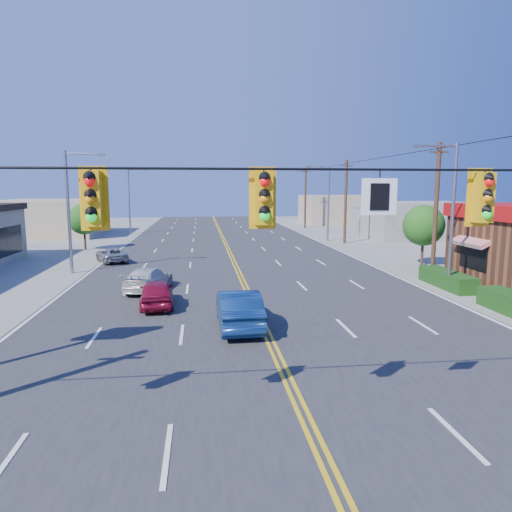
{
  "coord_description": "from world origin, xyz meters",
  "views": [
    {
      "loc": [
        -2.46,
        -9.07,
        5.63
      ],
      "look_at": [
        0.31,
        13.63,
        2.2
      ],
      "focal_mm": 32.0,
      "sensor_mm": 36.0,
      "label": 1
    }
  ],
  "objects": [
    {
      "name": "ground",
      "position": [
        0.0,
        0.0,
        0.0
      ],
      "size": [
        160.0,
        160.0,
        0.0
      ],
      "primitive_type": "plane",
      "color": "gray",
      "rests_on": "ground"
    },
    {
      "name": "road",
      "position": [
        0.0,
        20.0,
        0.03
      ],
      "size": [
        20.0,
        120.0,
        0.06
      ],
      "primitive_type": "cube",
      "color": "#2D2D30",
      "rests_on": "ground"
    },
    {
      "name": "signal_span",
      "position": [
        -0.12,
        0.0,
        4.89
      ],
      "size": [
        24.32,
        0.34,
        9.0
      ],
      "color": "#47301E",
      "rests_on": "ground"
    },
    {
      "name": "streetlight_se",
      "position": [
        10.79,
        14.0,
        4.51
      ],
      "size": [
        2.55,
        0.25,
        8.0
      ],
      "color": "gray",
      "rests_on": "ground"
    },
    {
      "name": "streetlight_ne",
      "position": [
        10.79,
        38.0,
        4.51
      ],
      "size": [
        2.55,
        0.25,
        8.0
      ],
      "color": "gray",
      "rests_on": "ground"
    },
    {
      "name": "streetlight_sw",
      "position": [
        -10.79,
        22.0,
        4.51
      ],
      "size": [
        2.55,
        0.25,
        8.0
      ],
      "color": "gray",
      "rests_on": "ground"
    },
    {
      "name": "streetlight_nw",
      "position": [
        -10.79,
        48.0,
        4.51
      ],
      "size": [
        2.55,
        0.25,
        8.0
      ],
      "color": "gray",
      "rests_on": "ground"
    },
    {
      "name": "utility_pole_near",
      "position": [
        12.2,
        18.0,
        4.2
      ],
      "size": [
        0.28,
        0.28,
        8.4
      ],
      "primitive_type": "cylinder",
      "color": "#47301E",
      "rests_on": "ground"
    },
    {
      "name": "utility_pole_mid",
      "position": [
        12.2,
        36.0,
        4.2
      ],
      "size": [
        0.28,
        0.28,
        8.4
      ],
      "primitive_type": "cylinder",
      "color": "#47301E",
      "rests_on": "ground"
    },
    {
      "name": "utility_pole_far",
      "position": [
        12.2,
        54.0,
        4.2
      ],
      "size": [
        0.28,
        0.28,
        8.4
      ],
      "primitive_type": "cylinder",
      "color": "#47301E",
      "rests_on": "ground"
    },
    {
      "name": "tree_kfc_rear",
      "position": [
        13.5,
        22.0,
        2.93
      ],
      "size": [
        2.94,
        2.94,
        4.41
      ],
      "color": "#47301E",
      "rests_on": "ground"
    },
    {
      "name": "tree_west",
      "position": [
        -13.0,
        34.0,
        2.79
      ],
      "size": [
        2.8,
        2.8,
        4.2
      ],
      "color": "#47301E",
      "rests_on": "ground"
    },
    {
      "name": "bld_east_mid",
      "position": [
        22.0,
        40.0,
        2.0
      ],
      "size": [
        12.0,
        10.0,
        4.0
      ],
      "primitive_type": "cube",
      "color": "gray",
      "rests_on": "ground"
    },
    {
      "name": "bld_west_far",
      "position": [
        -20.0,
        48.0,
        2.1
      ],
      "size": [
        11.0,
        12.0,
        4.2
      ],
      "primitive_type": "cube",
      "color": "tan",
      "rests_on": "ground"
    },
    {
      "name": "bld_east_far",
      "position": [
        19.0,
        62.0,
        2.2
      ],
      "size": [
        10.0,
        10.0,
        4.4
      ],
      "primitive_type": "cube",
      "color": "tan",
      "rests_on": "ground"
    },
    {
      "name": "car_magenta",
      "position": [
        -4.57,
        12.42,
        0.65
      ],
      "size": [
        1.81,
        3.91,
        1.3
      ],
      "primitive_type": "imported",
      "rotation": [
        0.0,
        0.0,
        3.22
      ],
      "color": "maroon",
      "rests_on": "ground"
    },
    {
      "name": "car_blue",
      "position": [
        -1.0,
        8.75,
        0.76
      ],
      "size": [
        1.7,
        4.65,
        1.52
      ],
      "primitive_type": "imported",
      "rotation": [
        0.0,
        0.0,
        3.16
      ],
      "color": "navy",
      "rests_on": "ground"
    },
    {
      "name": "car_white",
      "position": [
        -5.36,
        16.02,
        0.63
      ],
      "size": [
        2.69,
        4.6,
        1.25
      ],
      "primitive_type": "imported",
      "rotation": [
        0.0,
        0.0,
        2.91
      ],
      "color": "#BCBCBC",
      "rests_on": "ground"
    },
    {
      "name": "car_silver",
      "position": [
        -9.19,
        26.17,
        0.54
      ],
      "size": [
        3.15,
        4.29,
        1.08
      ],
      "primitive_type": "imported",
      "rotation": [
        0.0,
        0.0,
        3.53
      ],
      "color": "#A2A1A6",
      "rests_on": "ground"
    }
  ]
}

